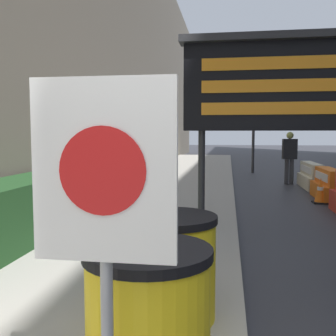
% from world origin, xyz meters
% --- Properties ---
extents(building_left_facade, '(0.40, 50.40, 10.79)m').
position_xyz_m(building_left_facade, '(-4.00, 9.80, 5.40)').
color(building_left_facade, '#706656').
rests_on(building_left_facade, ground_plane).
extents(hedge_strip, '(0.90, 4.57, 0.89)m').
position_xyz_m(hedge_strip, '(-3.20, 3.50, 0.58)').
color(hedge_strip, '#1E421E').
rests_on(hedge_strip, sidewalk_left).
extents(barrel_drum_foreground, '(0.78, 0.78, 0.88)m').
position_xyz_m(barrel_drum_foreground, '(-0.63, 0.57, 0.57)').
color(barrel_drum_foreground, yellow).
rests_on(barrel_drum_foreground, sidewalk_left).
extents(barrel_drum_middle, '(0.78, 0.78, 0.88)m').
position_xyz_m(barrel_drum_middle, '(-0.64, 1.53, 0.57)').
color(barrel_drum_middle, yellow).
rests_on(barrel_drum_middle, sidewalk_left).
extents(warning_sign, '(0.68, 0.08, 1.81)m').
position_xyz_m(warning_sign, '(-0.73, 0.04, 1.40)').
color(warning_sign, gray).
rests_on(warning_sign, sidewalk_left).
extents(message_board, '(2.68, 0.36, 3.06)m').
position_xyz_m(message_board, '(0.47, 4.04, 2.36)').
color(message_board, '#28282B').
rests_on(message_board, ground_plane).
extents(jersey_barrier_orange_near, '(0.60, 1.66, 0.80)m').
position_xyz_m(jersey_barrier_orange_near, '(2.42, 8.94, 0.35)').
color(jersey_barrier_orange_near, orange).
rests_on(jersey_barrier_orange_near, ground_plane).
extents(jersey_barrier_cream, '(0.53, 2.01, 0.79)m').
position_xyz_m(jersey_barrier_cream, '(2.42, 11.14, 0.35)').
color(jersey_barrier_cream, beige).
rests_on(jersey_barrier_cream, ground_plane).
extents(traffic_cone_near, '(0.35, 0.35, 0.63)m').
position_xyz_m(traffic_cone_near, '(2.07, 8.27, 0.31)').
color(traffic_cone_near, black).
rests_on(traffic_cone_near, ground_plane).
extents(traffic_light_near_curb, '(0.28, 0.44, 3.53)m').
position_xyz_m(traffic_light_near_curb, '(0.90, 15.66, 2.57)').
color(traffic_light_near_curb, '#2D2D30').
rests_on(traffic_light_near_curb, ground_plane).
extents(pedestrian_worker, '(0.47, 0.29, 1.76)m').
position_xyz_m(pedestrian_worker, '(1.87, 11.96, 1.04)').
color(pedestrian_worker, '#333338').
rests_on(pedestrian_worker, ground_plane).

